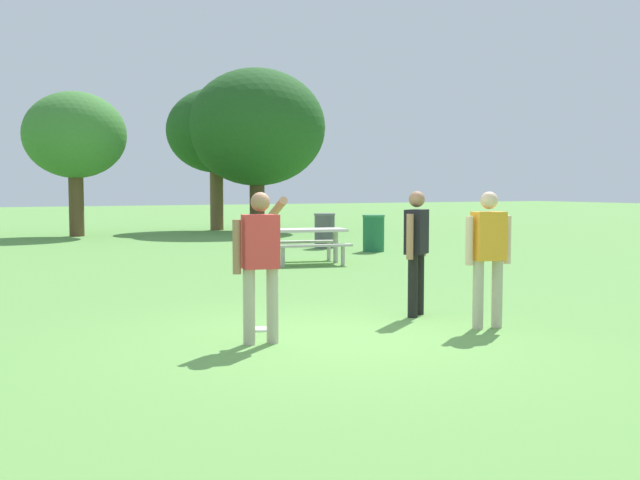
{
  "coord_description": "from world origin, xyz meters",
  "views": [
    {
      "loc": [
        -3.93,
        -7.31,
        1.7
      ],
      "look_at": [
        0.58,
        1.43,
        1.0
      ],
      "focal_mm": 42.28,
      "sensor_mm": 36.0,
      "label": 1
    }
  ],
  "objects_px": {
    "frisbee": "(260,329)",
    "trash_can_further_along": "(325,231)",
    "trash_can_beside_table": "(374,233)",
    "tree_slender_mid": "(257,128)",
    "person_bystander": "(416,245)",
    "person_thrower": "(488,250)",
    "tree_far_right": "(216,132)",
    "person_catcher": "(260,255)",
    "tree_broad_center": "(75,136)",
    "picnic_table_near": "(307,238)"
  },
  "relations": [
    {
      "from": "frisbee",
      "to": "trash_can_further_along",
      "type": "xyz_separation_m",
      "value": [
        6.23,
        10.27,
        0.47
      ]
    },
    {
      "from": "trash_can_beside_table",
      "to": "tree_slender_mid",
      "type": "bearing_deg",
      "value": 85.69
    },
    {
      "from": "trash_can_beside_table",
      "to": "person_bystander",
      "type": "bearing_deg",
      "value": -118.06
    },
    {
      "from": "person_bystander",
      "to": "frisbee",
      "type": "relative_size",
      "value": 6.64
    },
    {
      "from": "frisbee",
      "to": "trash_can_beside_table",
      "type": "xyz_separation_m",
      "value": [
        6.84,
        8.67,
        0.47
      ]
    },
    {
      "from": "person_thrower",
      "to": "tree_far_right",
      "type": "height_order",
      "value": "tree_far_right"
    },
    {
      "from": "person_thrower",
      "to": "tree_far_right",
      "type": "xyz_separation_m",
      "value": [
        3.97,
        20.92,
        2.89
      ]
    },
    {
      "from": "person_thrower",
      "to": "person_bystander",
      "type": "relative_size",
      "value": 1.0
    },
    {
      "from": "person_catcher",
      "to": "trash_can_further_along",
      "type": "height_order",
      "value": "person_catcher"
    },
    {
      "from": "person_bystander",
      "to": "tree_broad_center",
      "type": "xyz_separation_m",
      "value": [
        -1.24,
        18.56,
        2.47
      ]
    },
    {
      "from": "person_thrower",
      "to": "tree_far_right",
      "type": "relative_size",
      "value": 0.3
    },
    {
      "from": "picnic_table_near",
      "to": "tree_far_right",
      "type": "bearing_deg",
      "value": 79.05
    },
    {
      "from": "person_bystander",
      "to": "trash_can_beside_table",
      "type": "xyz_separation_m",
      "value": [
        4.63,
        8.69,
        -0.46
      ]
    },
    {
      "from": "person_catcher",
      "to": "tree_far_right",
      "type": "height_order",
      "value": "tree_far_right"
    },
    {
      "from": "frisbee",
      "to": "tree_far_right",
      "type": "xyz_separation_m",
      "value": [
        6.45,
        19.8,
        3.81
      ]
    },
    {
      "from": "person_thrower",
      "to": "picnic_table_near",
      "type": "relative_size",
      "value": 0.83
    },
    {
      "from": "picnic_table_near",
      "to": "trash_can_beside_table",
      "type": "height_order",
      "value": "trash_can_beside_table"
    },
    {
      "from": "tree_far_right",
      "to": "person_catcher",
      "type": "bearing_deg",
      "value": -108.21
    },
    {
      "from": "tree_broad_center",
      "to": "tree_slender_mid",
      "type": "distance_m",
      "value": 6.62
    },
    {
      "from": "trash_can_beside_table",
      "to": "person_thrower",
      "type": "bearing_deg",
      "value": -113.98
    },
    {
      "from": "person_catcher",
      "to": "trash_can_beside_table",
      "type": "distance_m",
      "value": 11.78
    },
    {
      "from": "picnic_table_near",
      "to": "tree_broad_center",
      "type": "xyz_separation_m",
      "value": [
        -2.95,
        11.83,
        2.85
      ]
    },
    {
      "from": "person_catcher",
      "to": "tree_broad_center",
      "type": "distance_m",
      "value": 19.44
    },
    {
      "from": "person_catcher",
      "to": "person_bystander",
      "type": "xyz_separation_m",
      "value": [
        2.49,
        0.68,
        -0.02
      ]
    },
    {
      "from": "trash_can_further_along",
      "to": "tree_slender_mid",
      "type": "xyz_separation_m",
      "value": [
        1.34,
        8.11,
        3.43
      ]
    },
    {
      "from": "tree_slender_mid",
      "to": "tree_broad_center",
      "type": "bearing_deg",
      "value": 178.63
    },
    {
      "from": "trash_can_further_along",
      "to": "tree_far_right",
      "type": "bearing_deg",
      "value": 88.64
    },
    {
      "from": "frisbee",
      "to": "trash_can_further_along",
      "type": "relative_size",
      "value": 0.26
    },
    {
      "from": "tree_far_right",
      "to": "picnic_table_near",
      "type": "bearing_deg",
      "value": -100.95
    },
    {
      "from": "person_thrower",
      "to": "trash_can_beside_table",
      "type": "bearing_deg",
      "value": 66.02
    },
    {
      "from": "trash_can_beside_table",
      "to": "tree_broad_center",
      "type": "height_order",
      "value": "tree_broad_center"
    },
    {
      "from": "person_catcher",
      "to": "tree_broad_center",
      "type": "bearing_deg",
      "value": 86.27
    },
    {
      "from": "person_thrower",
      "to": "tree_far_right",
      "type": "bearing_deg",
      "value": 79.25
    },
    {
      "from": "picnic_table_near",
      "to": "trash_can_beside_table",
      "type": "distance_m",
      "value": 3.52
    },
    {
      "from": "tree_broad_center",
      "to": "person_thrower",
      "type": "bearing_deg",
      "value": -85.59
    },
    {
      "from": "tree_far_right",
      "to": "person_thrower",
      "type": "bearing_deg",
      "value": -100.75
    },
    {
      "from": "tree_slender_mid",
      "to": "trash_can_further_along",
      "type": "bearing_deg",
      "value": -99.38
    },
    {
      "from": "picnic_table_near",
      "to": "trash_can_beside_table",
      "type": "xyz_separation_m",
      "value": [
        2.92,
        1.96,
        -0.08
      ]
    },
    {
      "from": "frisbee",
      "to": "trash_can_beside_table",
      "type": "bearing_deg",
      "value": 51.73
    },
    {
      "from": "person_thrower",
      "to": "trash_can_further_along",
      "type": "distance_m",
      "value": 12.0
    },
    {
      "from": "trash_can_beside_table",
      "to": "trash_can_further_along",
      "type": "distance_m",
      "value": 1.71
    },
    {
      "from": "tree_broad_center",
      "to": "tree_far_right",
      "type": "relative_size",
      "value": 0.9
    },
    {
      "from": "person_bystander",
      "to": "tree_broad_center",
      "type": "bearing_deg",
      "value": 93.82
    },
    {
      "from": "frisbee",
      "to": "tree_far_right",
      "type": "height_order",
      "value": "tree_far_right"
    },
    {
      "from": "trash_can_further_along",
      "to": "person_bystander",
      "type": "bearing_deg",
      "value": -111.36
    },
    {
      "from": "picnic_table_near",
      "to": "frisbee",
      "type": "bearing_deg",
      "value": -120.32
    },
    {
      "from": "frisbee",
      "to": "picnic_table_near",
      "type": "distance_m",
      "value": 7.79
    },
    {
      "from": "frisbee",
      "to": "person_thrower",
      "type": "bearing_deg",
      "value": -24.4
    },
    {
      "from": "person_thrower",
      "to": "person_catcher",
      "type": "distance_m",
      "value": 2.8
    },
    {
      "from": "picnic_table_near",
      "to": "tree_broad_center",
      "type": "distance_m",
      "value": 12.53
    }
  ]
}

